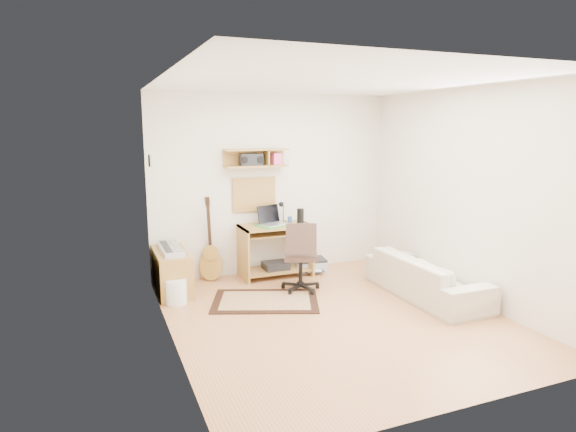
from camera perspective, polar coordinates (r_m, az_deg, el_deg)
name	(u,v)px	position (r m, az deg, el deg)	size (l,w,h in m)	color
floor	(335,317)	(5.68, 5.49, -11.73)	(3.60, 4.00, 0.01)	#BE814F
ceiling	(339,80)	(5.28, 6.00, 15.52)	(3.60, 4.00, 0.01)	white
back_wall	(273,184)	(7.14, -1.75, 3.73)	(3.60, 0.01, 2.60)	silver
left_wall	(168,215)	(4.77, -13.85, 0.11)	(0.01, 4.00, 2.60)	silver
right_wall	(468,196)	(6.36, 20.31, 2.27)	(0.01, 4.00, 2.60)	silver
wall_shelf	(256,158)	(6.89, -3.75, 6.80)	(0.90, 0.25, 0.26)	#AE833D
cork_board	(254,194)	(7.04, -3.97, 2.54)	(0.64, 0.03, 0.49)	tan
wall_photo	(150,161)	(6.20, -15.88, 6.23)	(0.02, 0.20, 0.15)	#4C8CBF
desk	(275,250)	(7.03, -1.48, -4.06)	(1.00, 0.55, 0.75)	#AE833D
laptop	(274,216)	(6.89, -1.67, 0.04)	(0.37, 0.37, 0.28)	silver
speaker	(300,216)	(7.01, 1.46, -0.02)	(0.10, 0.10, 0.22)	black
desk_lamp	(283,212)	(7.11, -0.56, 0.48)	(0.10, 0.10, 0.31)	black
pencil_cup	(290,219)	(7.12, 0.21, -0.41)	(0.06, 0.06, 0.09)	#34519E
boombox	(251,160)	(6.86, -4.37, 6.61)	(0.32, 0.15, 0.16)	black
rug	(265,301)	(6.12, -2.66, -9.88)	(1.29, 0.86, 0.02)	tan
task_chair	(301,255)	(6.37, 1.49, -4.65)	(0.49, 0.49, 0.95)	#3C2A23
cabinet	(172,272)	(6.53, -13.48, -6.38)	(0.40, 0.90, 0.55)	#AE833D
music_keyboard	(171,249)	(6.45, -13.59, -3.75)	(0.24, 0.77, 0.07)	#B2B5BA
guitar	(211,239)	(6.85, -9.06, -2.71)	(0.31, 0.20, 1.18)	#B38837
waste_basket	(176,292)	(6.15, -12.96, -8.63)	(0.25, 0.25, 0.30)	white
printer	(310,265)	(7.35, 2.61, -5.75)	(0.46, 0.36, 0.17)	#A5A8AA
sofa	(426,270)	(6.42, 15.85, -6.08)	(1.80, 0.52, 0.70)	#BAAD93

